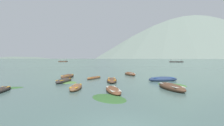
{
  "coord_description": "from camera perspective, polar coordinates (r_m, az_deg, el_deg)",
  "views": [
    {
      "loc": [
        -0.09,
        -6.8,
        3.07
      ],
      "look_at": [
        -2.42,
        53.88,
        1.28
      ],
      "focal_mm": 26.31,
      "sensor_mm": 36.0,
      "label": 1
    }
  ],
  "objects": [
    {
      "name": "weed_patch_3",
      "position": [
        21.57,
        -15.09,
        -6.56
      ],
      "size": [
        2.87,
        2.69,
        0.14
      ],
      "primitive_type": "ellipsoid",
      "rotation": [
        0.0,
        0.0,
        2.74
      ],
      "color": "#477033",
      "rests_on": "ground"
    },
    {
      "name": "rowboat_3",
      "position": [
        26.9,
        -15.18,
        -4.48
      ],
      "size": [
        1.77,
        3.95,
        0.69
      ],
      "color": "#4C3323",
      "rests_on": "ground"
    },
    {
      "name": "ground_plane",
      "position": [
        1506.8,
        2.2,
        1.57
      ],
      "size": [
        6000.0,
        6000.0,
        0.0
      ],
      "primitive_type": "plane",
      "color": "#425B56"
    },
    {
      "name": "rowboat_6",
      "position": [
        23.26,
        17.27,
        -5.41
      ],
      "size": [
        4.2,
        2.02,
        0.74
      ],
      "color": "navy",
      "rests_on": "ground"
    },
    {
      "name": "rowboat_5",
      "position": [
        16.77,
        -12.43,
        -8.29
      ],
      "size": [
        1.12,
        3.33,
        0.57
      ],
      "color": "brown",
      "rests_on": "ground"
    },
    {
      "name": "mountain_3",
      "position": [
        1491.03,
        20.84,
        11.81
      ],
      "size": [
        1449.58,
        1449.58,
        535.91
      ],
      "primitive_type": "cone",
      "color": "slate",
      "rests_on": "ground"
    },
    {
      "name": "ferry_1",
      "position": [
        132.27,
        21.45,
        0.43
      ],
      "size": [
        10.56,
        6.85,
        2.54
      ],
      "color": "#2D2826",
      "rests_on": "ground"
    },
    {
      "name": "weed_patch_0",
      "position": [
        12.83,
        -1.13,
        -12.17
      ],
      "size": [
        3.77,
        4.04,
        0.14
      ],
      "primitive_type": "ellipsoid",
      "rotation": [
        0.0,
        0.0,
        2.2
      ],
      "color": "#2D5628",
      "rests_on": "ground"
    },
    {
      "name": "ferry_0",
      "position": [
        144.2,
        -16.68,
        0.57
      ],
      "size": [
        7.3,
        3.14,
        2.54
      ],
      "color": "#4C3323",
      "rests_on": "ground"
    },
    {
      "name": "weed_patch_2",
      "position": [
        20.19,
        20.01,
        -7.17
      ],
      "size": [
        4.09,
        4.24,
        0.14
      ],
      "primitive_type": "ellipsoid",
      "rotation": [
        0.0,
        0.0,
        2.23
      ],
      "color": "#38662D",
      "rests_on": "ground"
    },
    {
      "name": "mountain_1",
      "position": [
        1867.04,
        -18.07,
        7.1
      ],
      "size": [
        1592.46,
        1592.46,
        363.42
      ],
      "primitive_type": "cone",
      "color": "#56665B",
      "rests_on": "ground"
    },
    {
      "name": "rowboat_8",
      "position": [
        21.89,
        -16.37,
        -5.92
      ],
      "size": [
        1.7,
        3.71,
        0.64
      ],
      "color": "#2D2826",
      "rests_on": "ground"
    },
    {
      "name": "mountain_0",
      "position": [
        1963.25,
        -31.73,
        4.53
      ],
      "size": [
        745.62,
        745.62,
        218.13
      ],
      "primitive_type": "cone",
      "color": "#56665B",
      "rests_on": "ground"
    },
    {
      "name": "rowboat_4",
      "position": [
        24.72,
        -6.25,
        -5.16
      ],
      "size": [
        2.25,
        3.34,
        0.41
      ],
      "color": "brown",
      "rests_on": "ground"
    },
    {
      "name": "rowboat_0",
      "position": [
        17.32,
        19.91,
        -7.87
      ],
      "size": [
        2.4,
        4.41,
        0.73
      ],
      "color": "#4C3323",
      "rests_on": "ground"
    },
    {
      "name": "rowboat_9",
      "position": [
        21.49,
        -0.09,
        -6.03
      ],
      "size": [
        1.53,
        3.99,
        0.59
      ],
      "color": "#4C3323",
      "rests_on": "ground"
    },
    {
      "name": "rowboat_7",
      "position": [
        29.94,
        6.24,
        -3.81
      ],
      "size": [
        2.48,
        3.88,
        0.68
      ],
      "color": "brown",
      "rests_on": "ground"
    },
    {
      "name": "mountain_2",
      "position": [
        1472.53,
        5.0,
        5.52
      ],
      "size": [
        508.36,
        508.36,
        203.5
      ],
      "primitive_type": "cone",
      "color": "slate",
      "rests_on": "ground"
    },
    {
      "name": "rowboat_1",
      "position": [
        15.06,
        0.42,
        -9.44
      ],
      "size": [
        2.06,
        3.91,
        0.53
      ],
      "color": "brown",
      "rests_on": "ground"
    },
    {
      "name": "weed_patch_4",
      "position": [
        20.04,
        -32.2,
        -7.4
      ],
      "size": [
        2.94,
        2.2,
        0.14
      ],
      "primitive_type": "ellipsoid",
      "rotation": [
        0.0,
        0.0,
        1.99
      ],
      "color": "#2D5628",
      "rests_on": "ground"
    }
  ]
}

